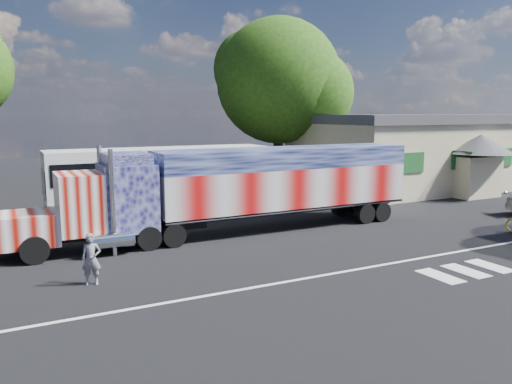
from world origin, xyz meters
name	(u,v)px	position (x,y,z in m)	size (l,w,h in m)	color
ground	(291,251)	(0.00, 0.00, 0.00)	(100.00, 100.00, 0.00)	black
lane_markings	(393,272)	(1.71, -3.77, 0.01)	(30.00, 2.67, 0.01)	silver
semi_truck	(240,187)	(-0.44, 3.69, 2.06)	(18.74, 2.96, 4.00)	black
coach_bus	(162,179)	(-2.10, 10.17, 1.78)	(11.83, 2.75, 3.44)	silver
hall_building	(445,149)	(19.92, 10.86, 2.62)	(22.40, 12.80, 5.20)	beige
woman	(91,259)	(-7.48, -0.44, 0.81)	(0.59, 0.39, 1.61)	slate
tree_ne_a	(281,82)	(8.42, 15.62, 7.53)	(9.38, 8.93, 12.04)	black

